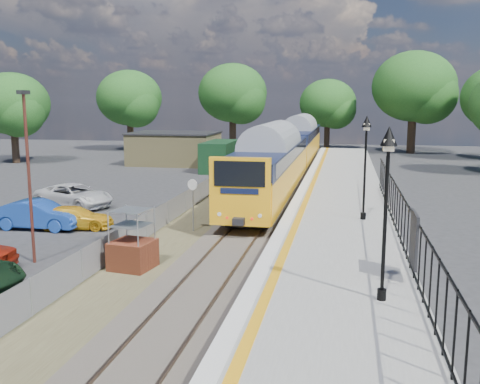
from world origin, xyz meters
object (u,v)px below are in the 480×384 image
(victorian_lamp_north, at_px, (366,143))
(carpark_lamp, at_px, (28,166))
(train, at_px, (289,149))
(car_white, at_px, (74,196))
(brick_plinth, at_px, (132,241))
(car_blue, at_px, (38,215))
(speed_sign, at_px, (193,197))
(victorian_lamp_south, at_px, (387,173))
(car_yellow, at_px, (75,218))

(victorian_lamp_north, height_order, carpark_lamp, carpark_lamp)
(train, height_order, car_white, train)
(carpark_lamp, bearing_deg, brick_plinth, -1.55)
(victorian_lamp_north, height_order, brick_plinth, victorian_lamp_north)
(brick_plinth, height_order, car_white, brick_plinth)
(car_blue, xyz_separation_m, car_white, (-0.99, 5.36, -0.03))
(speed_sign, bearing_deg, victorian_lamp_south, -35.41)
(car_blue, bearing_deg, carpark_lamp, -151.14)
(train, bearing_deg, car_white, -127.24)
(car_yellow, relative_size, car_white, 0.77)
(train, distance_m, car_blue, 22.33)
(car_white, bearing_deg, car_blue, -151.73)
(brick_plinth, distance_m, carpark_lamp, 4.86)
(victorian_lamp_north, bearing_deg, victorian_lamp_south, -88.85)
(train, height_order, speed_sign, train)
(car_yellow, bearing_deg, victorian_lamp_north, -97.69)
(victorian_lamp_north, relative_size, train, 0.11)
(speed_sign, distance_m, car_yellow, 5.97)
(car_blue, height_order, car_yellow, car_blue)
(train, bearing_deg, speed_sign, -97.45)
(car_blue, bearing_deg, car_white, 9.31)
(brick_plinth, bearing_deg, victorian_lamp_south, -23.62)
(train, relative_size, car_white, 8.44)
(victorian_lamp_south, height_order, carpark_lamp, carpark_lamp)
(car_yellow, bearing_deg, train, -33.96)
(victorian_lamp_north, xyz_separation_m, speed_sign, (-7.80, -0.36, -2.59))
(train, relative_size, brick_plinth, 17.86)
(carpark_lamp, distance_m, car_blue, 6.53)
(speed_sign, bearing_deg, train, 97.44)
(car_white, bearing_deg, speed_sign, -100.45)
(victorian_lamp_north, distance_m, car_yellow, 14.18)
(car_blue, xyz_separation_m, car_yellow, (1.70, 0.40, -0.16))
(carpark_lamp, distance_m, car_yellow, 6.39)
(victorian_lamp_south, relative_size, train, 0.11)
(train, height_order, brick_plinth, train)
(victorian_lamp_south, xyz_separation_m, car_white, (-16.53, 14.23, -3.63))
(brick_plinth, relative_size, car_blue, 0.53)
(carpark_lamp, relative_size, car_blue, 1.52)
(victorian_lamp_south, bearing_deg, victorian_lamp_north, 91.15)
(speed_sign, height_order, car_white, speed_sign)
(speed_sign, height_order, carpark_lamp, carpark_lamp)
(speed_sign, distance_m, carpark_lamp, 7.69)
(victorian_lamp_south, relative_size, carpark_lamp, 0.71)
(victorian_lamp_north, relative_size, car_white, 0.95)
(speed_sign, relative_size, carpark_lamp, 0.39)
(victorian_lamp_south, distance_m, car_white, 22.12)
(victorian_lamp_north, height_order, car_blue, victorian_lamp_north)
(victorian_lamp_south, distance_m, speed_sign, 12.79)
(car_blue, bearing_deg, speed_sign, -85.33)
(victorian_lamp_south, bearing_deg, carpark_lamp, 163.02)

